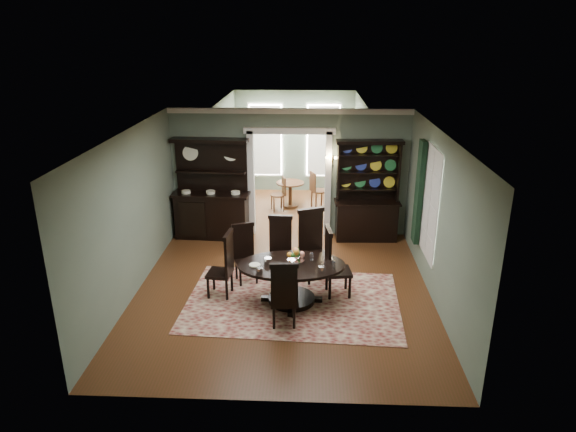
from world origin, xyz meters
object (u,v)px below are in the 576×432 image
at_px(sideboard, 212,203).
at_px(welsh_dresser, 367,204).
at_px(parlor_table, 290,191).
at_px(dining_table, 292,276).

distance_m(sideboard, welsh_dresser, 3.61).
bearing_deg(welsh_dresser, parlor_table, 127.78).
height_order(dining_table, sideboard, sideboard).
bearing_deg(dining_table, parlor_table, 88.69).
xyz_separation_m(dining_table, welsh_dresser, (1.62, 3.08, 0.32)).
distance_m(dining_table, welsh_dresser, 3.50).
height_order(dining_table, welsh_dresser, welsh_dresser).
bearing_deg(welsh_dresser, sideboard, 177.81).
height_order(sideboard, parlor_table, sideboard).
distance_m(dining_table, parlor_table, 5.28).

